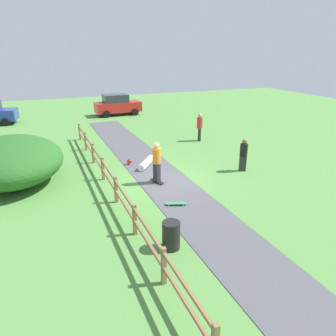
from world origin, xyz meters
name	(u,v)px	position (x,y,z in m)	size (l,w,h in m)	color
ground_plane	(164,181)	(0.00, 0.00, 0.00)	(60.00, 60.00, 0.00)	#568E42
asphalt_path	(164,181)	(0.00, 0.00, 0.01)	(2.40, 28.00, 0.02)	#515156
wooden_fence	(109,176)	(-2.60, 0.00, 0.67)	(0.12, 18.12, 1.10)	olive
bush_large	(11,161)	(-6.51, 2.65, 1.04)	(4.61, 5.53, 2.07)	#286023
trash_bin	(171,235)	(-1.80, -5.03, 0.45)	(0.56, 0.56, 0.90)	black
skater_riding	(157,160)	(-0.40, -0.06, 1.10)	(0.48, 0.82, 1.92)	black
skater_fallen	(145,163)	(-0.19, 2.25, 0.20)	(1.55, 1.55, 0.36)	white
skateboard_loose	(176,203)	(-0.50, -2.48, 0.09)	(0.82, 0.47, 0.08)	#338C4C
bystander_red	(200,126)	(4.82, 5.66, 1.02)	(0.52, 0.52, 1.84)	#2D2D33
bystander_black	(243,154)	(4.17, -0.24, 0.90)	(0.49, 0.49, 1.65)	#2D2D33
parked_car_red	(117,105)	(1.95, 16.65, 0.96)	(4.24, 2.09, 1.92)	red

